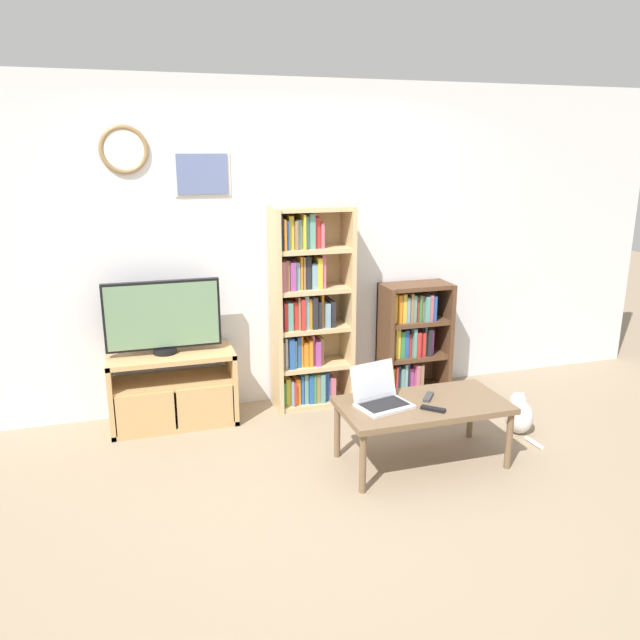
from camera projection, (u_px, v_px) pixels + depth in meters
name	position (u px, v px, depth m)	size (l,w,h in m)	color
ground_plane	(338.00, 497.00, 3.84)	(18.00, 18.00, 0.00)	gray
wall_back	(272.00, 247.00, 5.03)	(7.14, 0.09, 2.60)	silver
tv_stand	(173.00, 389.00, 4.79)	(0.95, 0.43, 0.57)	tan
television	(163.00, 317.00, 4.65)	(0.85, 0.18, 0.56)	black
bookshelf_tall	(307.00, 312.00, 5.06)	(0.64, 0.32, 1.64)	tan
bookshelf_short	(410.00, 338.00, 5.41)	(0.60, 0.31, 0.97)	brown
coffee_table	(423.00, 408.00, 4.17)	(1.12, 0.58, 0.44)	brown
laptop	(380.00, 395.00, 4.10)	(0.39, 0.36, 0.26)	silver
remote_near_laptop	(428.00, 397.00, 4.22)	(0.13, 0.15, 0.02)	#38383A
remote_far_from_laptop	(433.00, 409.00, 4.03)	(0.15, 0.14, 0.02)	black
cat	(519.00, 415.00, 4.69)	(0.26, 0.44, 0.31)	white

